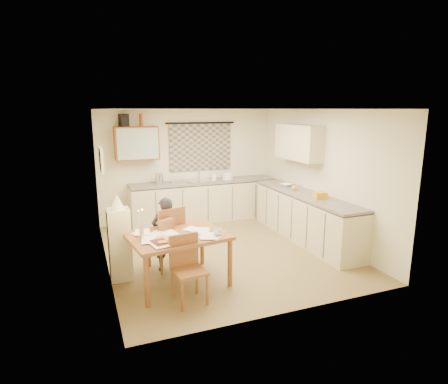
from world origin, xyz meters
name	(u,v)px	position (x,y,z in m)	size (l,w,h in m)	color
floor	(223,251)	(0.00, 0.00, -0.01)	(4.00, 4.50, 0.02)	brown
ceiling	(223,108)	(0.00, 0.00, 2.51)	(4.00, 4.50, 0.02)	white
wall_back	(188,165)	(0.00, 2.26, 1.25)	(4.00, 0.02, 2.50)	beige
wall_front	(292,217)	(0.00, -2.26, 1.25)	(4.00, 0.02, 2.50)	beige
wall_left	(102,192)	(-2.01, 0.00, 1.25)	(0.02, 4.50, 2.50)	beige
wall_right	(321,176)	(2.01, 0.00, 1.25)	(0.02, 4.50, 2.50)	beige
window_blind	(201,147)	(0.30, 2.22, 1.65)	(1.45, 0.03, 1.05)	#324E70
curtain_rod	(201,123)	(0.30, 2.20, 2.20)	(0.04, 0.04, 1.60)	black
wall_cabinet	(137,143)	(-1.15, 2.08, 1.80)	(0.90, 0.34, 0.70)	brown
wall_cabinet_glass	(138,144)	(-1.15, 1.91, 1.80)	(0.84, 0.02, 0.64)	#99B2A5
upper_cabinet_right	(299,142)	(1.83, 0.55, 1.85)	(0.34, 1.30, 0.70)	#C3B98D
framed_print	(101,160)	(-1.97, 0.40, 1.70)	(0.04, 0.50, 0.40)	#F1E6CB
print_canvas	(103,160)	(-1.95, 0.40, 1.70)	(0.01, 0.42, 0.32)	white
counter_back	(204,201)	(0.28, 1.95, 0.45)	(3.30, 0.62, 0.92)	#C3B98D
counter_right	(305,217)	(1.70, 0.00, 0.45)	(0.62, 2.95, 0.92)	#C3B98D
stove	(336,233)	(1.70, -0.95, 0.43)	(0.56, 0.56, 0.87)	white
sink	(201,183)	(0.20, 1.95, 0.88)	(0.55, 0.45, 0.10)	silver
tap	(199,174)	(0.22, 2.13, 1.06)	(0.03, 0.03, 0.28)	silver
dish_rack	(178,181)	(-0.31, 1.95, 0.95)	(0.35, 0.30, 0.06)	silver
kettle	(159,179)	(-0.73, 1.95, 1.04)	(0.18, 0.18, 0.24)	silver
mixing_bowl	(227,176)	(0.85, 1.95, 1.00)	(0.24, 0.24, 0.16)	white
soap_bottle	(214,176)	(0.54, 2.00, 1.02)	(0.10, 0.10, 0.19)	white
bowl	(286,185)	(1.70, 0.75, 0.95)	(0.26, 0.26, 0.06)	white
orange_bag	(320,195)	(1.70, -0.45, 0.98)	(0.22, 0.16, 0.12)	orange
fruit_orange	(295,188)	(1.65, 0.34, 0.97)	(0.10, 0.10, 0.10)	orange
speaker	(124,120)	(-1.39, 2.08, 2.28)	(0.16, 0.20, 0.26)	black
bottle_green	(127,120)	(-1.32, 2.08, 2.28)	(0.07, 0.07, 0.26)	#195926
bottle_brown	(141,120)	(-1.04, 2.08, 2.28)	(0.07, 0.07, 0.26)	brown
dining_table	(178,259)	(-1.08, -0.95, 0.38)	(1.48, 1.20, 0.75)	brown
chair_far	(167,249)	(-1.11, -0.36, 0.32)	(0.58, 0.58, 1.02)	brown
chair_near	(189,282)	(-1.08, -1.54, 0.28)	(0.44, 0.44, 0.89)	brown
person	(166,234)	(-1.13, -0.42, 0.59)	(0.45, 0.31, 1.18)	black
shelf_stand	(120,245)	(-1.84, -0.51, 0.54)	(0.32, 0.30, 1.08)	#C3B98D
lampshade	(117,202)	(-1.84, -0.51, 1.19)	(0.20, 0.20, 0.22)	#F1E6CB
letter_rack	(167,225)	(-1.17, -0.70, 0.83)	(0.22, 0.10, 0.16)	brown
mug	(218,232)	(-0.56, -1.21, 0.80)	(0.14, 0.14, 0.10)	white
magazine	(153,244)	(-1.48, -1.25, 0.76)	(0.25, 0.30, 0.02)	maroon
book	(154,240)	(-1.43, -1.09, 0.76)	(0.26, 0.31, 0.02)	orange
orange_box	(162,243)	(-1.36, -1.28, 0.77)	(0.12, 0.08, 0.04)	orange
eyeglasses	(193,238)	(-0.92, -1.21, 0.76)	(0.13, 0.04, 0.02)	black
candle_holder	(142,233)	(-1.58, -0.98, 0.84)	(0.06, 0.06, 0.18)	silver
candle	(139,219)	(-1.61, -0.95, 1.04)	(0.02, 0.02, 0.22)	white
candle_flame	(142,210)	(-1.56, -0.95, 1.16)	(0.02, 0.02, 0.02)	#FFCC66
papers	(179,235)	(-1.07, -1.01, 0.76)	(1.20, 0.91, 0.02)	white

